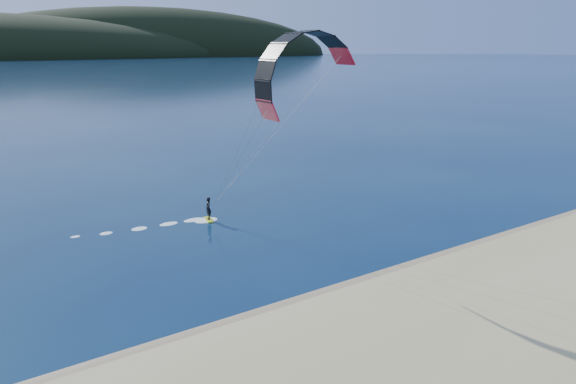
{
  "coord_description": "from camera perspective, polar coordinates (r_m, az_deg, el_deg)",
  "views": [
    {
      "loc": [
        -12.7,
        -16.38,
        13.98
      ],
      "look_at": [
        4.6,
        10.0,
        5.0
      ],
      "focal_mm": 31.96,
      "sensor_mm": 36.0,
      "label": 1
    }
  ],
  "objects": [
    {
      "name": "kitesurfer_near",
      "position": [
        37.76,
        1.56,
        11.18
      ],
      "size": [
        20.06,
        9.95,
        15.02
      ],
      "color": "#BAD418",
      "rests_on": "ground"
    },
    {
      "name": "ground",
      "position": [
        25.0,
        3.95,
        -18.15
      ],
      "size": [
        1800.0,
        1800.0,
        0.0
      ],
      "primitive_type": "plane",
      "color": "#081B3D",
      "rests_on": "ground"
    },
    {
      "name": "wet_sand",
      "position": [
        28.13,
        -1.74,
        -13.8
      ],
      "size": [
        220.0,
        2.5,
        0.1
      ],
      "color": "olive",
      "rests_on": "ground"
    }
  ]
}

